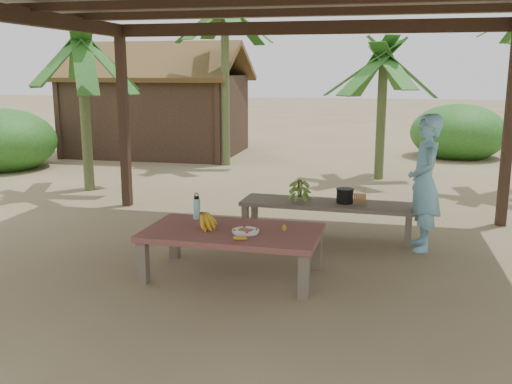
% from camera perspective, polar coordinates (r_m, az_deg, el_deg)
% --- Properties ---
extents(ground, '(80.00, 80.00, 0.00)m').
position_cam_1_polar(ground, '(6.40, 1.67, -7.23)').
color(ground, brown).
rests_on(ground, ground).
extents(pavilion, '(6.60, 5.60, 2.95)m').
position_cam_1_polar(pavilion, '(6.07, 1.67, 18.35)').
color(pavilion, black).
rests_on(pavilion, ground).
extents(work_table, '(1.83, 1.05, 0.50)m').
position_cam_1_polar(work_table, '(5.92, -2.36, -4.42)').
color(work_table, brown).
rests_on(work_table, ground).
extents(bench, '(2.23, 0.71, 0.45)m').
position_cam_1_polar(bench, '(7.41, 7.09, -1.45)').
color(bench, brown).
rests_on(bench, ground).
extents(ripe_banana_bunch, '(0.35, 0.32, 0.19)m').
position_cam_1_polar(ripe_banana_bunch, '(5.96, -5.50, -2.77)').
color(ripe_banana_bunch, gold).
rests_on(ripe_banana_bunch, work_table).
extents(plate, '(0.28, 0.28, 0.04)m').
position_cam_1_polar(plate, '(5.78, -1.06, -3.96)').
color(plate, white).
rests_on(plate, work_table).
extents(loose_banana_front, '(0.15, 0.11, 0.04)m').
position_cam_1_polar(loose_banana_front, '(5.54, -1.60, -4.63)').
color(loose_banana_front, gold).
rests_on(loose_banana_front, work_table).
extents(loose_banana_side, '(0.06, 0.15, 0.04)m').
position_cam_1_polar(loose_banana_side, '(5.89, 2.85, -3.61)').
color(loose_banana_side, gold).
rests_on(loose_banana_side, work_table).
extents(water_flask, '(0.08, 0.08, 0.30)m').
position_cam_1_polar(water_flask, '(6.34, -5.95, -1.58)').
color(water_flask, '#44D4D1').
rests_on(water_flask, work_table).
extents(green_banana_stalk, '(0.27, 0.27, 0.29)m').
position_cam_1_polar(green_banana_stalk, '(7.42, 4.39, 0.24)').
color(green_banana_stalk, '#598C2D').
rests_on(green_banana_stalk, bench).
extents(cooking_pot, '(0.21, 0.21, 0.18)m').
position_cam_1_polar(cooking_pot, '(7.37, 8.88, -0.41)').
color(cooking_pot, black).
rests_on(cooking_pot, bench).
extents(skewer_rack, '(0.18, 0.09, 0.24)m').
position_cam_1_polar(skewer_rack, '(7.28, 10.35, -0.38)').
color(skewer_rack, '#A57F47').
rests_on(skewer_rack, bench).
extents(woman, '(0.46, 0.64, 1.63)m').
position_cam_1_polar(woman, '(7.02, 16.49, 0.88)').
color(woman, '#6EB4D0').
rests_on(woman, ground).
extents(hut, '(4.40, 3.43, 2.85)m').
position_cam_1_polar(hut, '(15.06, -9.63, 8.02)').
color(hut, black).
rests_on(hut, ground).
extents(banana_plant_n, '(1.80, 1.80, 2.63)m').
position_cam_1_polar(banana_plant_n, '(11.45, 12.62, 11.96)').
color(banana_plant_n, '#596638').
rests_on(banana_plant_n, ground).
extents(banana_plant_nw, '(1.80, 1.80, 3.74)m').
position_cam_1_polar(banana_plant_nw, '(12.98, -3.15, 16.96)').
color(banana_plant_nw, '#596638').
rests_on(banana_plant_nw, ground).
extents(banana_plant_w, '(1.80, 1.80, 2.84)m').
position_cam_1_polar(banana_plant_w, '(10.53, -17.05, 12.86)').
color(banana_plant_w, '#596638').
rests_on(banana_plant_w, ground).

